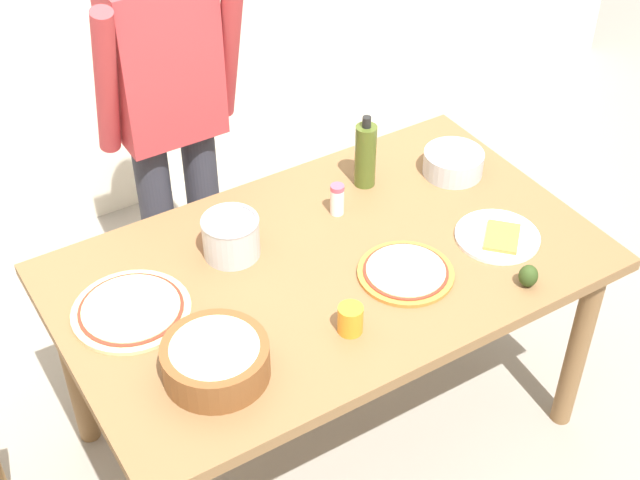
% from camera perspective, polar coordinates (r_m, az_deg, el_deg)
% --- Properties ---
extents(ground, '(8.00, 8.00, 0.00)m').
position_cam_1_polar(ground, '(3.24, 0.47, -11.61)').
color(ground, gray).
extents(dining_table, '(1.60, 0.96, 0.76)m').
position_cam_1_polar(dining_table, '(2.75, 0.55, -2.83)').
color(dining_table, brown).
rests_on(dining_table, ground).
extents(person_cook, '(0.49, 0.25, 1.62)m').
position_cam_1_polar(person_cook, '(3.08, -9.47, 8.06)').
color(person_cook, '#2D2D38').
rests_on(person_cook, ground).
extents(pizza_raw_on_board, '(0.33, 0.33, 0.02)m').
position_cam_1_polar(pizza_raw_on_board, '(2.58, -11.79, -4.33)').
color(pizza_raw_on_board, beige).
rests_on(pizza_raw_on_board, dining_table).
extents(pizza_cooked_on_tray, '(0.28, 0.28, 0.02)m').
position_cam_1_polar(pizza_cooked_on_tray, '(2.65, 5.41, -2.04)').
color(pizza_cooked_on_tray, '#C67A33').
rests_on(pizza_cooked_on_tray, dining_table).
extents(plate_with_slice, '(0.26, 0.26, 0.02)m').
position_cam_1_polar(plate_with_slice, '(2.82, 11.15, 0.22)').
color(plate_with_slice, white).
rests_on(plate_with_slice, dining_table).
extents(popcorn_bowl, '(0.28, 0.28, 0.11)m').
position_cam_1_polar(popcorn_bowl, '(2.34, -6.60, -7.34)').
color(popcorn_bowl, brown).
rests_on(popcorn_bowl, dining_table).
extents(mixing_bowl_steel, '(0.20, 0.20, 0.08)m').
position_cam_1_polar(mixing_bowl_steel, '(3.06, 8.38, 4.84)').
color(mixing_bowl_steel, '#B7B7BC').
rests_on(mixing_bowl_steel, dining_table).
extents(olive_oil_bottle, '(0.07, 0.07, 0.26)m').
position_cam_1_polar(olive_oil_bottle, '(2.94, 2.88, 5.37)').
color(olive_oil_bottle, '#47561E').
rests_on(olive_oil_bottle, dining_table).
extents(steel_pot, '(0.17, 0.17, 0.13)m').
position_cam_1_polar(steel_pot, '(2.69, -5.63, 0.25)').
color(steel_pot, '#B7B7BC').
rests_on(steel_pot, dining_table).
extents(cup_orange, '(0.07, 0.07, 0.08)m').
position_cam_1_polar(cup_orange, '(2.45, 1.92, -5.01)').
color(cup_orange, orange).
rests_on(cup_orange, dining_table).
extents(salt_shaker, '(0.04, 0.04, 0.11)m').
position_cam_1_polar(salt_shaker, '(2.84, 1.09, 2.58)').
color(salt_shaker, white).
rests_on(salt_shaker, dining_table).
extents(avocado, '(0.06, 0.06, 0.07)m').
position_cam_1_polar(avocado, '(2.66, 12.98, -2.21)').
color(avocado, '#2D4219').
rests_on(avocado, dining_table).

